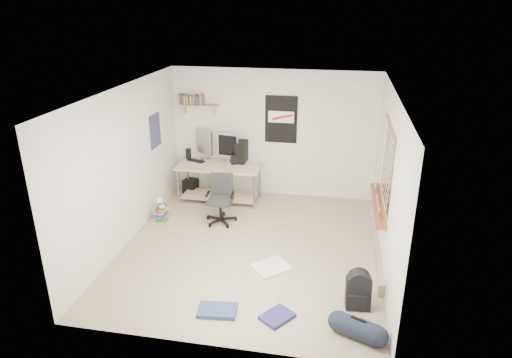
% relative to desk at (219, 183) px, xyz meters
% --- Properties ---
extents(floor, '(4.00, 4.50, 0.01)m').
position_rel_desk_xyz_m(floor, '(0.96, -1.70, -0.37)').
color(floor, gray).
rests_on(floor, ground).
extents(ceiling, '(4.00, 4.50, 0.01)m').
position_rel_desk_xyz_m(ceiling, '(0.96, -1.70, 2.14)').
color(ceiling, white).
rests_on(ceiling, ground).
extents(back_wall, '(4.00, 0.01, 2.50)m').
position_rel_desk_xyz_m(back_wall, '(0.96, 0.55, 0.89)').
color(back_wall, silver).
rests_on(back_wall, ground).
extents(left_wall, '(0.01, 4.50, 2.50)m').
position_rel_desk_xyz_m(left_wall, '(-1.04, -1.70, 0.89)').
color(left_wall, silver).
rests_on(left_wall, ground).
extents(right_wall, '(0.01, 4.50, 2.50)m').
position_rel_desk_xyz_m(right_wall, '(2.97, -1.70, 0.89)').
color(right_wall, silver).
rests_on(right_wall, ground).
extents(desk, '(1.73, 1.09, 0.73)m').
position_rel_desk_xyz_m(desk, '(0.00, 0.00, 0.00)').
color(desk, '#BEB584').
rests_on(desk, floor).
extents(monitor_left, '(0.43, 0.34, 0.49)m').
position_rel_desk_xyz_m(monitor_left, '(-0.36, 0.29, 0.61)').
color(monitor_left, '#B6B7BB').
rests_on(monitor_left, desk).
extents(monitor_right, '(0.43, 0.16, 0.46)m').
position_rel_desk_xyz_m(monitor_right, '(0.13, 0.20, 0.60)').
color(monitor_right, '#A8A8AD').
rests_on(monitor_right, desk).
extents(pc_tower, '(0.19, 0.39, 0.41)m').
position_rel_desk_xyz_m(pc_tower, '(0.38, 0.29, 0.57)').
color(pc_tower, black).
rests_on(pc_tower, desk).
extents(keyboard, '(0.39, 0.24, 0.02)m').
position_rel_desk_xyz_m(keyboard, '(-0.50, 0.14, 0.38)').
color(keyboard, black).
rests_on(keyboard, desk).
extents(speaker_left, '(0.11, 0.11, 0.19)m').
position_rel_desk_xyz_m(speaker_left, '(-0.70, 0.29, 0.46)').
color(speaker_left, black).
rests_on(speaker_left, desk).
extents(speaker_right, '(0.13, 0.13, 0.19)m').
position_rel_desk_xyz_m(speaker_right, '(0.26, 0.11, 0.46)').
color(speaker_right, black).
rests_on(speaker_right, desk).
extents(office_chair, '(0.61, 0.61, 0.87)m').
position_rel_desk_xyz_m(office_chair, '(0.26, -0.91, 0.12)').
color(office_chair, '#242427').
rests_on(office_chair, floor).
extents(wall_shelf, '(0.80, 0.22, 0.24)m').
position_rel_desk_xyz_m(wall_shelf, '(-0.49, 0.44, 1.42)').
color(wall_shelf, tan).
rests_on(wall_shelf, back_wall).
extents(poster_back_wall, '(0.62, 0.03, 0.92)m').
position_rel_desk_xyz_m(poster_back_wall, '(1.11, 0.53, 1.19)').
color(poster_back_wall, black).
rests_on(poster_back_wall, back_wall).
extents(poster_left_wall, '(0.02, 0.42, 0.60)m').
position_rel_desk_xyz_m(poster_left_wall, '(-1.02, -0.50, 1.14)').
color(poster_left_wall, navy).
rests_on(poster_left_wall, left_wall).
extents(window, '(0.10, 1.50, 1.26)m').
position_rel_desk_xyz_m(window, '(2.91, -1.40, 1.08)').
color(window, brown).
rests_on(window, right_wall).
extents(baseboard_heater, '(0.08, 2.50, 0.18)m').
position_rel_desk_xyz_m(baseboard_heater, '(2.92, -1.40, -0.28)').
color(baseboard_heater, '#B7B2A8').
rests_on(baseboard_heater, floor).
extents(backpack, '(0.33, 0.28, 0.42)m').
position_rel_desk_xyz_m(backpack, '(2.60, -2.90, -0.16)').
color(backpack, black).
rests_on(backpack, floor).
extents(duffel_bag, '(0.33, 0.33, 0.49)m').
position_rel_desk_xyz_m(duffel_bag, '(2.59, -3.50, -0.22)').
color(duffel_bag, black).
rests_on(duffel_bag, floor).
extents(tshirt, '(0.65, 0.64, 0.04)m').
position_rel_desk_xyz_m(tshirt, '(1.38, -2.24, -0.34)').
color(tshirt, silver).
rests_on(tshirt, floor).
extents(jeans_a, '(0.52, 0.36, 0.05)m').
position_rel_desk_xyz_m(jeans_a, '(0.86, -3.37, -0.33)').
color(jeans_a, navy).
rests_on(jeans_a, floor).
extents(jeans_b, '(0.47, 0.49, 0.05)m').
position_rel_desk_xyz_m(jeans_b, '(1.62, -3.34, -0.34)').
color(jeans_b, '#23234F').
rests_on(jeans_b, floor).
extents(book_stack, '(0.47, 0.41, 0.28)m').
position_rel_desk_xyz_m(book_stack, '(-0.79, -1.05, -0.21)').
color(book_stack, olive).
rests_on(book_stack, floor).
extents(desk_lamp, '(0.17, 0.22, 0.20)m').
position_rel_desk_xyz_m(desk_lamp, '(-0.77, -1.07, 0.02)').
color(desk_lamp, silver).
rests_on(desk_lamp, book_stack).
extents(subwoofer, '(0.30, 0.30, 0.29)m').
position_rel_desk_xyz_m(subwoofer, '(-0.69, 0.27, -0.22)').
color(subwoofer, black).
rests_on(subwoofer, floor).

